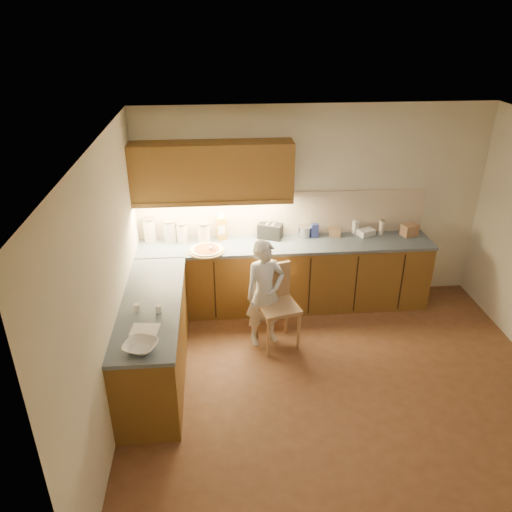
% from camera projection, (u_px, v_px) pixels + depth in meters
% --- Properties ---
extents(room, '(4.54, 4.50, 2.62)m').
position_uv_depth(room, '(355.00, 244.00, 4.54)').
color(room, brown).
rests_on(room, ground).
extents(l_counter, '(3.77, 2.62, 0.92)m').
position_uv_depth(l_counter, '(246.00, 294.00, 6.12)').
color(l_counter, brown).
rests_on(l_counter, ground).
extents(backsplash, '(3.75, 0.02, 0.58)m').
position_uv_depth(backsplash, '(283.00, 214.00, 6.49)').
color(backsplash, beige).
rests_on(backsplash, l_counter).
extents(upper_cabinets, '(1.95, 0.36, 0.73)m').
position_uv_depth(upper_cabinets, '(212.00, 171.00, 5.99)').
color(upper_cabinets, brown).
rests_on(upper_cabinets, ground).
extents(pizza_on_board, '(0.45, 0.45, 0.18)m').
position_uv_depth(pizza_on_board, '(207.00, 250.00, 6.13)').
color(pizza_on_board, tan).
rests_on(pizza_on_board, l_counter).
extents(child, '(0.55, 0.45, 1.31)m').
position_uv_depth(child, '(265.00, 293.00, 5.75)').
color(child, silver).
rests_on(child, ground).
extents(wooden_chair, '(0.54, 0.54, 0.98)m').
position_uv_depth(wooden_chair, '(276.00, 300.00, 5.80)').
color(wooden_chair, tan).
rests_on(wooden_chair, ground).
extents(mixing_bowl, '(0.37, 0.37, 0.07)m').
position_uv_depth(mixing_bowl, '(141.00, 346.00, 4.35)').
color(mixing_bowl, white).
rests_on(mixing_bowl, l_counter).
extents(canister_a, '(0.16, 0.16, 0.32)m').
position_uv_depth(canister_a, '(150.00, 230.00, 6.33)').
color(canister_a, white).
rests_on(canister_a, l_counter).
extents(canister_b, '(0.17, 0.17, 0.30)m').
position_uv_depth(canister_b, '(170.00, 231.00, 6.34)').
color(canister_b, beige).
rests_on(canister_b, l_counter).
extents(canister_c, '(0.14, 0.14, 0.27)m').
position_uv_depth(canister_c, '(182.00, 233.00, 6.33)').
color(canister_c, white).
rests_on(canister_c, l_counter).
extents(canister_d, '(0.16, 0.16, 0.27)m').
position_uv_depth(canister_d, '(204.00, 232.00, 6.34)').
color(canister_d, white).
rests_on(canister_d, l_counter).
extents(oil_jug, '(0.13, 0.11, 0.35)m').
position_uv_depth(oil_jug, '(222.00, 228.00, 6.40)').
color(oil_jug, '#B48C24').
rests_on(oil_jug, l_counter).
extents(toaster, '(0.35, 0.28, 0.20)m').
position_uv_depth(toaster, '(270.00, 231.00, 6.46)').
color(toaster, black).
rests_on(toaster, l_counter).
extents(steel_pot, '(0.19, 0.19, 0.14)m').
position_uv_depth(steel_pot, '(304.00, 231.00, 6.52)').
color(steel_pot, '#BABABF').
rests_on(steel_pot, l_counter).
extents(blue_box, '(0.10, 0.07, 0.19)m').
position_uv_depth(blue_box, '(315.00, 230.00, 6.49)').
color(blue_box, '#313E93').
rests_on(blue_box, l_counter).
extents(card_box_a, '(0.17, 0.14, 0.11)m').
position_uv_depth(card_box_a, '(335.00, 232.00, 6.54)').
color(card_box_a, '#A07D56').
rests_on(card_box_a, l_counter).
extents(white_bottle, '(0.08, 0.08, 0.19)m').
position_uv_depth(white_bottle, '(355.00, 227.00, 6.59)').
color(white_bottle, white).
rests_on(white_bottle, l_counter).
extents(flat_pack, '(0.25, 0.22, 0.08)m').
position_uv_depth(flat_pack, '(366.00, 232.00, 6.56)').
color(flat_pack, silver).
rests_on(flat_pack, l_counter).
extents(tall_jar, '(0.07, 0.07, 0.21)m').
position_uv_depth(tall_jar, '(382.00, 227.00, 6.55)').
color(tall_jar, white).
rests_on(tall_jar, l_counter).
extents(card_box_b, '(0.23, 0.20, 0.15)m').
position_uv_depth(card_box_b, '(409.00, 230.00, 6.55)').
color(card_box_b, '#AA7C5B').
rests_on(card_box_b, l_counter).
extents(dough_cloth, '(0.28, 0.23, 0.02)m').
position_uv_depth(dough_cloth, '(145.00, 330.00, 4.62)').
color(dough_cloth, silver).
rests_on(dough_cloth, l_counter).
extents(spice_jar_a, '(0.06, 0.06, 0.08)m').
position_uv_depth(spice_jar_a, '(137.00, 308.00, 4.90)').
color(spice_jar_a, white).
rests_on(spice_jar_a, l_counter).
extents(spice_jar_b, '(0.07, 0.07, 0.08)m').
position_uv_depth(spice_jar_b, '(159.00, 309.00, 4.89)').
color(spice_jar_b, white).
rests_on(spice_jar_b, l_counter).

